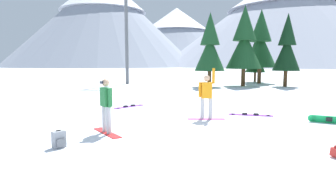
# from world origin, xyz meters

# --- Properties ---
(ground_plane) EXTENTS (800.00, 800.00, 0.00)m
(ground_plane) POSITION_xyz_m (0.00, 0.00, 0.00)
(ground_plane) COLOR white
(snowboarder_foreground) EXTENTS (1.36, 1.23, 1.73)m
(snowboarder_foreground) POSITION_xyz_m (-2.56, -0.12, 0.91)
(snowboarder_foreground) COLOR red
(snowboarder_foreground) RESTS_ON ground_plane
(snowboarder_midground) EXTENTS (1.49, 0.54, 2.02)m
(snowboarder_midground) POSITION_xyz_m (0.37, 2.67, 0.96)
(snowboarder_midground) COLOR pink
(snowboarder_midground) RESTS_ON ground_plane
(loose_snowboard_near_left) EXTENTS (1.22, 1.66, 0.09)m
(loose_snowboard_near_left) POSITION_xyz_m (-3.69, 4.88, 0.02)
(loose_snowboard_near_left) COLOR #993FD8
(loose_snowboard_near_left) RESTS_ON ground_plane
(loose_snowboard_near_right) EXTENTS (1.84, 0.54, 0.29)m
(loose_snowboard_near_right) POSITION_xyz_m (5.08, 2.86, 0.15)
(loose_snowboard_near_right) COLOR #19B259
(loose_snowboard_near_right) RESTS_ON ground_plane
(loose_snowboard_far_spare) EXTENTS (1.86, 0.33, 0.09)m
(loose_snowboard_far_spare) POSITION_xyz_m (2.16, 3.89, 0.02)
(loose_snowboard_far_spare) COLOR #993FD8
(loose_snowboard_far_spare) RESTS_ON ground_plane
(backpack_grey) EXTENTS (0.37, 0.38, 0.47)m
(backpack_grey) POSITION_xyz_m (-3.15, -1.73, 0.21)
(backpack_grey) COLOR gray
(backpack_grey) RESTS_ON ground_plane
(pine_tree_young) EXTENTS (3.42, 3.42, 7.76)m
(pine_tree_young) POSITION_xyz_m (2.76, 19.10, 4.23)
(pine_tree_young) COLOR #472D19
(pine_tree_young) RESTS_ON ground_plane
(pine_tree_twin) EXTENTS (3.54, 3.54, 8.11)m
(pine_tree_twin) POSITION_xyz_m (4.75, 23.24, 4.42)
(pine_tree_twin) COLOR #472D19
(pine_tree_twin) RESTS_ON ground_plane
(pine_tree_short) EXTENTS (2.48, 2.48, 6.92)m
(pine_tree_short) POSITION_xyz_m (6.67, 19.34, 3.77)
(pine_tree_short) COLOR #472D19
(pine_tree_short) RESTS_ON ground_plane
(pine_tree_slender) EXTENTS (2.82, 2.82, 6.93)m
(pine_tree_slender) POSITION_xyz_m (-0.42, 17.50, 3.78)
(pine_tree_slender) COLOR #472D19
(pine_tree_slender) RESTS_ON ground_plane
(pine_tree_tall) EXTENTS (2.33, 2.33, 5.36)m
(pine_tree_tall) POSITION_xyz_m (4.51, 25.29, 2.93)
(pine_tree_tall) COLOR #472D19
(pine_tree_tall) RESTS_ON ground_plane
(ski_lift_tower) EXTENTS (3.37, 0.36, 12.14)m
(ski_lift_tower) POSITION_xyz_m (-9.37, 19.39, 6.82)
(ski_lift_tower) COLOR #595B60
(ski_lift_tower) RESTS_ON ground_plane
(peak_west_ridge) EXTENTS (133.29, 133.29, 63.73)m
(peak_west_ridge) POSITION_xyz_m (-84.65, 170.25, 33.30)
(peak_west_ridge) COLOR #8C93A3
(peak_west_ridge) RESTS_ON ground_plane
(peak_north_spur) EXTENTS (144.22, 144.22, 57.33)m
(peak_north_spur) POSITION_xyz_m (-48.07, 257.43, 29.95)
(peak_north_spur) COLOR #8C93A3
(peak_north_spur) RESTS_ON ground_plane
(peak_central_summit) EXTENTS (177.35, 177.35, 66.52)m
(peak_central_summit) POSITION_xyz_m (40.77, 199.11, 34.75)
(peak_central_summit) COLOR #9EA3B2
(peak_central_summit) RESTS_ON ground_plane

